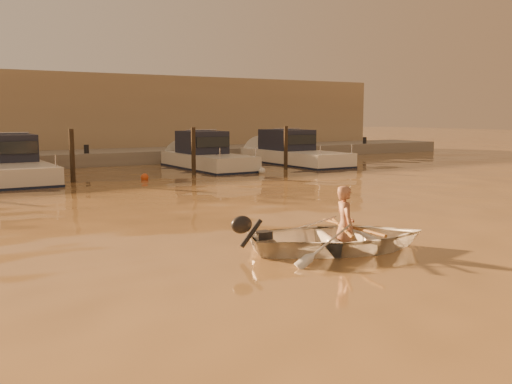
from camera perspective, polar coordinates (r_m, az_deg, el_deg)
ground_plane at (r=9.98m, az=2.97°, el=-6.92°), size 160.00×160.00×0.00m
dinghy at (r=10.85m, az=8.35°, el=-4.55°), size 3.99×3.42×0.70m
person at (r=10.84m, az=8.87°, el=-3.35°), size 0.53×0.64×1.51m
outboard_motor at (r=10.44m, az=0.55°, el=-4.67°), size 0.98×0.69×0.70m
oar_port at (r=10.90m, az=9.61°, el=-3.50°), size 0.37×2.09×0.13m
oar_starboard at (r=10.83m, az=8.62°, el=-3.55°), size 1.11×1.84×0.13m
moored_boat_2 at (r=24.27m, az=-23.31°, el=2.63°), size 2.38×7.94×1.75m
moored_boat_4 at (r=26.87m, az=-4.87°, el=3.67°), size 2.21×6.82×1.75m
moored_boat_5 at (r=29.44m, az=3.84°, el=4.03°), size 2.34×7.81×1.75m
piling_2 at (r=22.43m, az=-17.90°, el=3.22°), size 0.18×0.18×2.20m
piling_3 at (r=24.11m, az=-6.27°, el=3.84°), size 0.18×0.18×2.20m
piling_4 at (r=26.46m, az=2.99°, el=4.22°), size 0.18×0.18×2.20m
fender_c at (r=21.26m, az=-22.28°, el=0.62°), size 0.30×0.30×0.30m
fender_d at (r=22.63m, az=-11.08°, el=1.45°), size 0.30×0.30×0.30m
fender_e at (r=24.69m, az=0.60°, el=2.11°), size 0.30×0.30×0.30m
quay at (r=30.04m, az=-20.99°, el=2.70°), size 52.00×4.00×1.00m
waterfront_building at (r=35.37m, az=-22.84°, el=6.95°), size 46.00×7.00×4.80m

